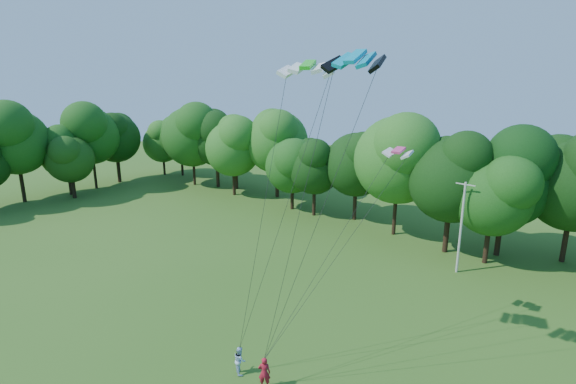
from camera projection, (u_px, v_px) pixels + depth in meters
The scene contains 9 objects.
utility_pole at pixel (461, 227), 37.32m from camera, with size 1.59×0.20×7.93m.
kite_flyer_left at pixel (264, 372), 24.17m from camera, with size 0.67×0.44×1.83m, color #AB1629.
kite_flyer_right at pixel (240, 360), 25.36m from camera, with size 0.80×0.62×1.64m, color #ACCDEF.
kite_teal at pixel (355, 57), 20.22m from camera, with size 2.82×1.25×0.70m.
kite_green at pixel (308, 65), 22.53m from camera, with size 3.10×2.18×0.53m.
kite_pink at pixel (398, 150), 26.92m from camera, with size 1.76×0.88×0.35m.
tree_back_west at pixel (235, 141), 63.91m from camera, with size 7.71×7.71×11.22m.
tree_back_center at pixel (507, 172), 39.90m from camera, with size 8.74×8.74×12.71m.
tree_flank_west at pixel (69, 153), 59.26m from camera, with size 6.82×6.82×9.92m.
Camera 1 is at (17.03, -6.63, 16.61)m, focal length 28.00 mm.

